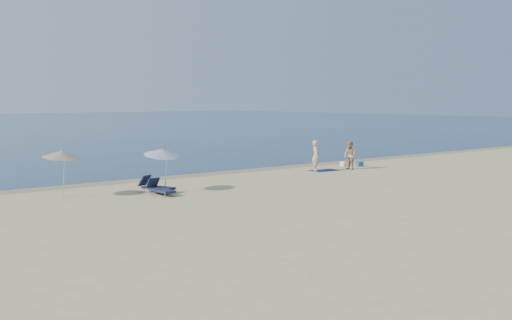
{
  "coord_description": "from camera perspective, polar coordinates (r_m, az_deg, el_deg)",
  "views": [
    {
      "loc": [
        -23.74,
        -10.27,
        4.23
      ],
      "look_at": [
        -2.27,
        16.0,
        1.0
      ],
      "focal_mm": 45.0,
      "sensor_mm": 36.0,
      "label": 1
    }
  ],
  "objects": [
    {
      "name": "person_right",
      "position": [
        38.99,
        8.34,
        0.42
      ],
      "size": [
        0.76,
        0.92,
        1.71
      ],
      "primitive_type": "imported",
      "rotation": [
        0.0,
        0.0,
        -1.71
      ],
      "color": "tan",
      "rests_on": "ground"
    },
    {
      "name": "white_bag",
      "position": [
        40.95,
        7.74,
        -0.34
      ],
      "size": [
        0.41,
        0.38,
        0.29
      ],
      "primitive_type": "cube",
      "rotation": [
        0.0,
        0.0,
        0.33
      ],
      "color": "silver",
      "rests_on": "ground"
    },
    {
      "name": "person_left",
      "position": [
        37.67,
        5.33,
        0.37
      ],
      "size": [
        0.73,
        0.8,
        1.84
      ],
      "primitive_type": "imported",
      "rotation": [
        0.0,
        0.0,
        1.0
      ],
      "color": "tan",
      "rests_on": "ground"
    },
    {
      "name": "beach_towel",
      "position": [
        38.23,
        6.11,
        -0.92
      ],
      "size": [
        1.82,
        1.11,
        0.03
      ],
      "primitive_type": "cube",
      "rotation": [
        0.0,
        0.0,
        -0.08
      ],
      "color": "#0E1648",
      "rests_on": "ground"
    },
    {
      "name": "lounger_left",
      "position": [
        29.44,
        -8.9,
        -2.34
      ],
      "size": [
        1.18,
        1.83,
        0.77
      ],
      "rotation": [
        0.0,
        0.0,
        0.38
      ],
      "color": "#15163A",
      "rests_on": "ground"
    },
    {
      "name": "lounger_right",
      "position": [
        28.69,
        -8.51,
        -2.56
      ],
      "size": [
        0.58,
        1.67,
        0.73
      ],
      "rotation": [
        0.0,
        0.0,
        0.02
      ],
      "color": "#151E3B",
      "rests_on": "ground"
    },
    {
      "name": "umbrella_far",
      "position": [
        28.69,
        -16.91,
        0.5
      ],
      "size": [
        1.95,
        1.97,
        2.16
      ],
      "rotation": [
        0.0,
        0.0,
        0.24
      ],
      "color": "silver",
      "rests_on": "ground"
    },
    {
      "name": "blue_cooler",
      "position": [
        40.92,
        9.19,
        -0.35
      ],
      "size": [
        0.45,
        0.35,
        0.3
      ],
      "primitive_type": "cube",
      "rotation": [
        0.0,
        0.0,
        -0.12
      ],
      "color": "#1B5094",
      "rests_on": "ground"
    },
    {
      "name": "wet_sand_strip",
      "position": [
        38.23,
        -0.59,
        -0.91
      ],
      "size": [
        240.0,
        1.6,
        0.0
      ],
      "primitive_type": "cube",
      "color": "#847254",
      "rests_on": "ground"
    },
    {
      "name": "umbrella_near",
      "position": [
        29.43,
        -8.36,
        0.7
      ],
      "size": [
        1.88,
        1.9,
        2.16
      ],
      "rotation": [
        0.0,
        0.0,
        -0.16
      ],
      "color": "silver",
      "rests_on": "ground"
    }
  ]
}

